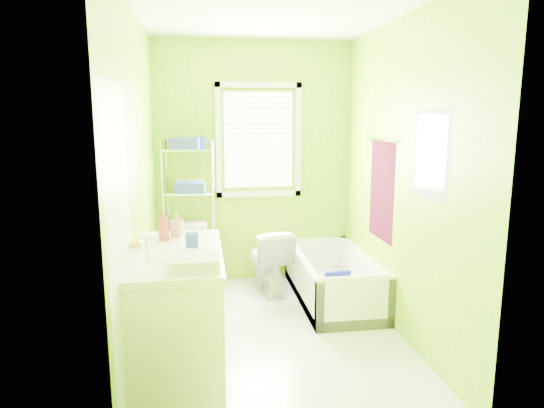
{
  "coord_description": "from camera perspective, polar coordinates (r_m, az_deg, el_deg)",
  "views": [
    {
      "loc": [
        -0.58,
        -3.77,
        1.82
      ],
      "look_at": [
        0.02,
        0.25,
        1.07
      ],
      "focal_mm": 32.0,
      "sensor_mm": 36.0,
      "label": 1
    }
  ],
  "objects": [
    {
      "name": "ground",
      "position": [
        4.23,
        0.24,
        -15.07
      ],
      "size": [
        2.9,
        2.9,
        0.0
      ],
      "primitive_type": "plane",
      "color": "silver",
      "rests_on": "ground"
    },
    {
      "name": "room_envelope",
      "position": [
        3.82,
        0.26,
        6.34
      ],
      "size": [
        2.14,
        2.94,
        2.62
      ],
      "color": "#7CB008",
      "rests_on": "ground"
    },
    {
      "name": "window",
      "position": [
        5.24,
        -1.58,
        8.19
      ],
      "size": [
        0.92,
        0.05,
        1.22
      ],
      "color": "white",
      "rests_on": "ground"
    },
    {
      "name": "door",
      "position": [
        2.93,
        -17.25,
        -6.32
      ],
      "size": [
        0.09,
        0.8,
        2.0
      ],
      "color": "white",
      "rests_on": "ground"
    },
    {
      "name": "right_wall_decor",
      "position": [
        4.11,
        14.72,
        3.12
      ],
      "size": [
        0.04,
        1.48,
        1.17
      ],
      "color": "#41071B",
      "rests_on": "ground"
    },
    {
      "name": "bathtub",
      "position": [
        4.91,
        7.25,
        -9.46
      ],
      "size": [
        0.7,
        1.5,
        0.48
      ],
      "color": "white",
      "rests_on": "ground"
    },
    {
      "name": "toilet",
      "position": [
        5.05,
        -0.45,
        -6.58
      ],
      "size": [
        0.49,
        0.72,
        0.68
      ],
      "primitive_type": "imported",
      "rotation": [
        0.0,
        0.0,
        3.32
      ],
      "color": "white",
      "rests_on": "ground"
    },
    {
      "name": "vanity",
      "position": [
        3.51,
        -10.94,
        -12.21
      ],
      "size": [
        0.62,
        1.21,
        1.13
      ],
      "color": "white",
      "rests_on": "ground"
    },
    {
      "name": "wire_shelf_unit",
      "position": [
        5.12,
        -9.44,
        0.73
      ],
      "size": [
        0.56,
        0.44,
        1.59
      ],
      "color": "silver",
      "rests_on": "ground"
    }
  ]
}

